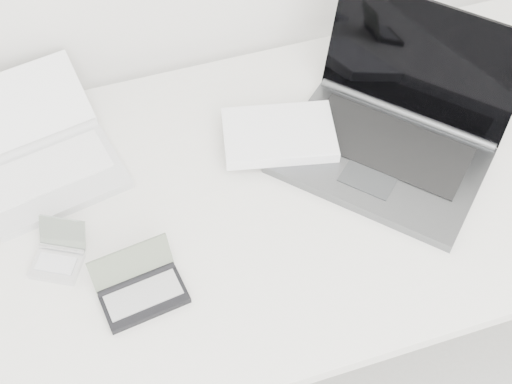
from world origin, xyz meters
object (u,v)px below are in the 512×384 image
object	(u,v)px
netbook_open_white	(43,158)
desk	(264,205)
palmtop_charcoal	(141,289)
laptop_large	(371,132)

from	to	relation	value
netbook_open_white	desk	bearing A→B (deg)	-38.06
desk	palmtop_charcoal	xyz separation A→B (m)	(-0.29, -0.15, 0.06)
laptop_large	palmtop_charcoal	bearing A→B (deg)	-112.45
palmtop_charcoal	netbook_open_white	bearing A→B (deg)	101.47
palmtop_charcoal	desk	bearing A→B (deg)	20.59
netbook_open_white	palmtop_charcoal	size ratio (longest dim) A/B	2.37
laptop_large	netbook_open_white	xyz separation A→B (m)	(-0.66, 0.16, -0.02)
netbook_open_white	palmtop_charcoal	bearing A→B (deg)	-82.38
laptop_large	netbook_open_white	bearing A→B (deg)	-146.44
desk	laptop_large	xyz separation A→B (m)	(0.25, 0.05, 0.09)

